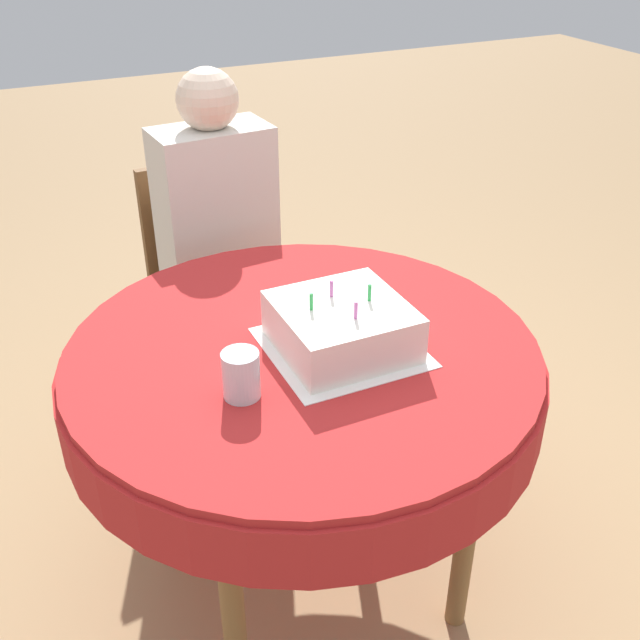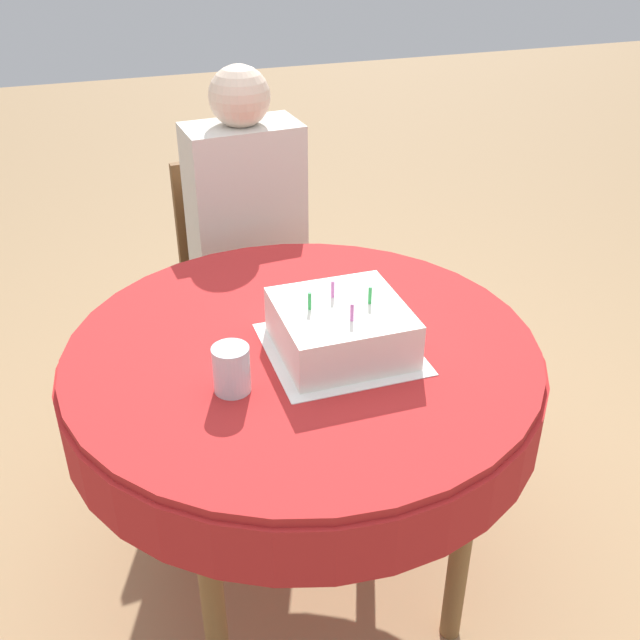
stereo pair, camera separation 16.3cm
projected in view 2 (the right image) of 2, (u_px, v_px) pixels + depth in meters
ground_plane at (306, 573)px, 2.05m from camera, size 12.00×12.00×0.00m
dining_table at (303, 377)px, 1.71m from camera, size 1.07×1.07×0.75m
chair at (244, 280)px, 2.52m from camera, size 0.44×0.44×0.86m
person at (248, 227)px, 2.33m from camera, size 0.36×0.31×1.19m
napkin at (341, 349)px, 1.65m from camera, size 0.32×0.32×0.00m
birthday_cake at (341, 328)px, 1.62m from camera, size 0.27×0.27×0.14m
drinking_glass at (232, 369)px, 1.49m from camera, size 0.08×0.08×0.10m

